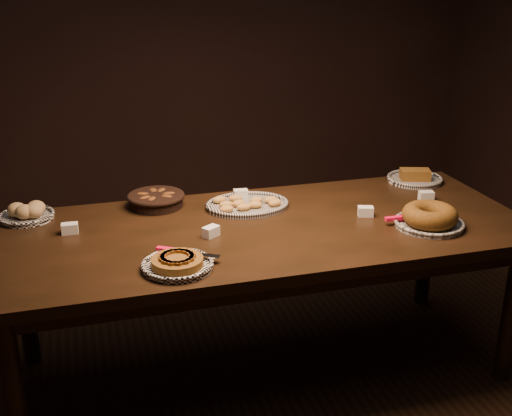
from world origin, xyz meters
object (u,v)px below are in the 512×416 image
object	(u,v)px
madeleine_platter	(247,204)
bundt_cake_plate	(429,218)
buffet_table	(263,241)
apple_tart_plate	(177,263)

from	to	relation	value
madeleine_platter	bundt_cake_plate	bearing A→B (deg)	-27.33
buffet_table	apple_tart_plate	world-z (taller)	apple_tart_plate
buffet_table	apple_tart_plate	size ratio (longest dim) A/B	7.61
madeleine_platter	bundt_cake_plate	distance (m)	0.85
buffet_table	madeleine_platter	xyz separation A→B (m)	(-0.01, 0.24, 0.09)
buffet_table	madeleine_platter	world-z (taller)	madeleine_platter
madeleine_platter	apple_tart_plate	bearing A→B (deg)	-122.55
apple_tart_plate	madeleine_platter	world-z (taller)	apple_tart_plate
buffet_table	bundt_cake_plate	size ratio (longest dim) A/B	7.01
buffet_table	apple_tart_plate	distance (m)	0.55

